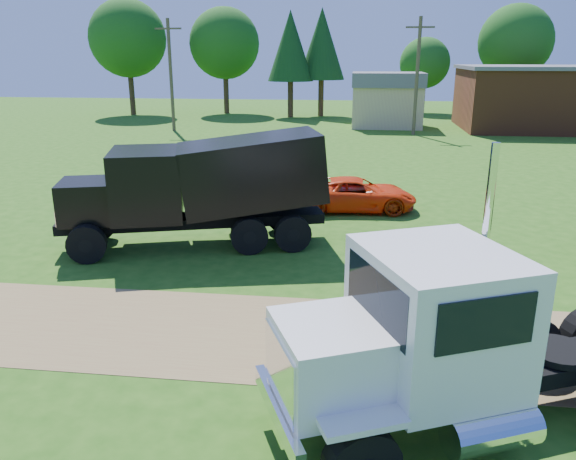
# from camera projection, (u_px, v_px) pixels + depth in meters

# --- Properties ---
(ground) EXTENTS (140.00, 140.00, 0.00)m
(ground) POSITION_uv_depth(u_px,v_px,m) (283.00, 336.00, 12.97)
(ground) COLOR #245312
(ground) RESTS_ON ground
(dirt_track) EXTENTS (120.00, 4.20, 0.01)m
(dirt_track) POSITION_uv_depth(u_px,v_px,m) (283.00, 335.00, 12.97)
(dirt_track) COLOR brown
(dirt_track) RESTS_ON ground
(white_semi_tractor) EXTENTS (8.07, 5.37, 4.84)m
(white_semi_tractor) POSITION_uv_depth(u_px,v_px,m) (439.00, 343.00, 9.27)
(white_semi_tractor) COLOR black
(white_semi_tractor) RESTS_ON ground
(black_dump_truck) EXTENTS (8.94, 4.90, 3.80)m
(black_dump_truck) POSITION_uv_depth(u_px,v_px,m) (204.00, 185.00, 18.55)
(black_dump_truck) COLOR black
(black_dump_truck) RESTS_ON ground
(orange_pickup) EXTENTS (5.03, 2.66, 1.35)m
(orange_pickup) POSITION_uv_depth(u_px,v_px,m) (357.00, 194.00, 23.25)
(orange_pickup) COLOR red
(orange_pickup) RESTS_ON ground
(spectator_a) EXTENTS (0.84, 0.68, 2.00)m
(spectator_a) POSITION_uv_depth(u_px,v_px,m) (448.00, 329.00, 11.14)
(spectator_a) COLOR #999999
(spectator_a) RESTS_ON ground
(spectator_b) EXTENTS (1.14, 1.01, 1.95)m
(spectator_b) POSITION_uv_depth(u_px,v_px,m) (287.00, 205.00, 20.41)
(spectator_b) COLOR #999999
(spectator_b) RESTS_ON ground
(brick_building) EXTENTS (15.40, 10.40, 5.30)m
(brick_building) POSITION_uv_depth(u_px,v_px,m) (553.00, 98.00, 47.94)
(brick_building) COLOR brown
(brick_building) RESTS_ON ground
(tan_shed) EXTENTS (6.20, 5.40, 4.70)m
(tan_shed) POSITION_uv_depth(u_px,v_px,m) (387.00, 99.00, 49.65)
(tan_shed) COLOR tan
(tan_shed) RESTS_ON ground
(utility_poles) EXTENTS (42.20, 0.28, 9.00)m
(utility_poles) POSITION_uv_depth(u_px,v_px,m) (417.00, 74.00, 44.00)
(utility_poles) COLOR #4B412A
(utility_poles) RESTS_ON ground
(tree_row) EXTENTS (58.97, 12.89, 11.75)m
(tree_row) POSITION_uv_depth(u_px,v_px,m) (337.00, 45.00, 58.14)
(tree_row) COLOR #392917
(tree_row) RESTS_ON ground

